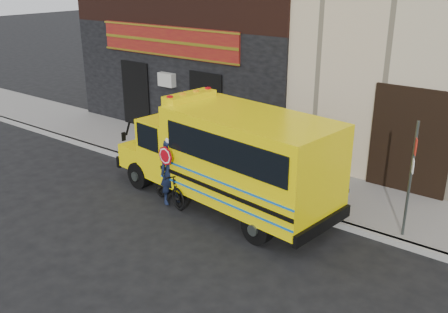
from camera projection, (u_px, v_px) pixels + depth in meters
ground at (172, 228)px, 12.57m from camera, size 120.00×120.00×0.00m
curb at (232, 191)px, 14.49m from camera, size 40.00×0.20×0.15m
sidewalk at (261, 175)px, 15.60m from camera, size 40.00×3.00×0.15m
school_bus at (231, 155)px, 13.14m from camera, size 7.11×2.98×2.92m
sign_pole at (411, 177)px, 11.41m from camera, size 0.13×0.25×2.98m
bicycle at (168, 186)px, 13.70m from camera, size 1.76×0.97×1.02m
cyclist at (172, 173)px, 13.51m from camera, size 0.67×0.79×1.85m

